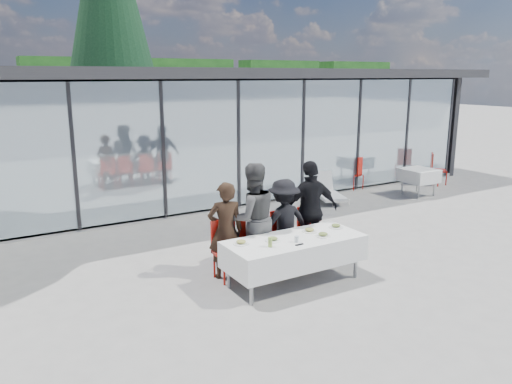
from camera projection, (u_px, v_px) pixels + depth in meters
ground at (298, 267)px, 8.73m from camera, size 90.00×90.00×0.00m
pavilion at (203, 111)px, 16.07m from camera, size 14.80×8.80×3.44m
treeline at (8, 93)px, 30.67m from camera, size 62.50×2.00×4.40m
dining_table at (294, 251)px, 7.97m from camera, size 2.26×0.96×0.75m
diner_a at (226, 230)px, 8.14m from camera, size 0.72×0.72×1.62m
diner_chair_a at (226, 246)px, 8.19m from camera, size 0.44×0.44×0.97m
diner_b at (252, 218)px, 8.36m from camera, size 1.04×1.04×1.88m
diner_chair_b at (253, 241)px, 8.44m from camera, size 0.44×0.44×0.97m
diner_c at (284, 222)px, 8.71m from camera, size 1.03×1.03×1.54m
diner_chair_c at (284, 235)px, 8.75m from camera, size 0.44×0.44×0.97m
diner_d at (311, 210)px, 8.97m from camera, size 1.22×1.22×1.81m
diner_chair_d at (311, 230)px, 9.04m from camera, size 0.44×0.44×0.97m
plate_a at (241, 242)px, 7.65m from camera, size 0.25×0.25×0.07m
plate_b at (273, 239)px, 7.80m from camera, size 0.25×0.25×0.07m
plate_c at (310, 230)px, 8.25m from camera, size 0.25×0.25×0.07m
plate_d at (336, 226)px, 8.48m from camera, size 0.25×0.25×0.07m
plate_extra at (323, 235)px, 8.02m from camera, size 0.25×0.25×0.07m
juice_bottle at (270, 242)px, 7.52m from camera, size 0.06×0.06×0.15m
drinking_glasses at (297, 239)px, 7.73m from camera, size 0.07×0.07×0.10m
folded_eyeglasses at (299, 245)px, 7.61m from camera, size 0.14×0.03×0.01m
spare_table_right at (419, 176)px, 13.85m from camera, size 0.86×0.86×0.74m
spare_chair_a at (435, 167)px, 15.16m from camera, size 0.62×0.62×0.97m
spare_chair_b at (357, 171)px, 14.54m from camera, size 0.57×0.57×0.97m
lounger at (326, 191)px, 13.36m from camera, size 1.00×1.45×0.72m
conifer_tree at (109, 0)px, 18.49m from camera, size 4.00×4.00×10.50m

